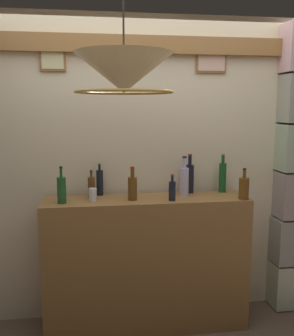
{
  "coord_description": "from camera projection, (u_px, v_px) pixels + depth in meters",
  "views": [
    {
      "loc": [
        -0.42,
        -2.13,
        1.8
      ],
      "look_at": [
        0.0,
        0.77,
        1.34
      ],
      "focal_mm": 41.23,
      "sensor_mm": 36.0,
      "label": 1
    }
  ],
  "objects": [
    {
      "name": "liquor_bottle_scotch",
      "position": [
        91.0,
        187.0,
        3.05
      ],
      "size": [
        0.06,
        0.06,
        0.22
      ],
      "color": "#5A3413",
      "rests_on": "bar_shelf_unit"
    },
    {
      "name": "liquor_bottle_port",
      "position": [
        172.0,
        190.0,
        2.97
      ],
      "size": [
        0.05,
        0.05,
        0.21
      ],
      "color": "black",
      "rests_on": "bar_shelf_unit"
    },
    {
      "name": "liquor_bottle_tequila",
      "position": [
        222.0,
        177.0,
        3.26
      ],
      "size": [
        0.06,
        0.06,
        0.33
      ],
      "color": "#194E24",
      "rests_on": "bar_shelf_unit"
    },
    {
      "name": "bar_shelf_unit",
      "position": [
        146.0,
        263.0,
        3.14
      ],
      "size": [
        1.62,
        0.4,
        1.09
      ],
      "primitive_type": "cube",
      "color": "olive",
      "rests_on": "ground"
    },
    {
      "name": "liquor_bottle_rum",
      "position": [
        190.0,
        178.0,
        3.23
      ],
      "size": [
        0.07,
        0.07,
        0.33
      ],
      "color": "black",
      "rests_on": "bar_shelf_unit"
    },
    {
      "name": "liquor_bottle_bourbon",
      "position": [
        132.0,
        187.0,
        2.98
      ],
      "size": [
        0.07,
        0.07,
        0.26
      ],
      "color": "brown",
      "rests_on": "bar_shelf_unit"
    },
    {
      "name": "panelled_rear_partition",
      "position": [
        142.0,
        161.0,
        3.29
      ],
      "size": [
        3.21,
        0.15,
        2.54
      ],
      "color": "beige",
      "rests_on": "ground"
    },
    {
      "name": "liquor_bottle_whiskey",
      "position": [
        100.0,
        182.0,
        3.14
      ],
      "size": [
        0.06,
        0.06,
        0.27
      ],
      "color": "black",
      "rests_on": "bar_shelf_unit"
    },
    {
      "name": "liquor_bottle_rye",
      "position": [
        244.0,
        188.0,
        3.01
      ],
      "size": [
        0.08,
        0.08,
        0.24
      ],
      "color": "brown",
      "rests_on": "bar_shelf_unit"
    },
    {
      "name": "glass_tumbler_rocks",
      "position": [
        93.0,
        195.0,
        2.96
      ],
      "size": [
        0.06,
        0.06,
        0.1
      ],
      "color": "silver",
      "rests_on": "bar_shelf_unit"
    },
    {
      "name": "pendant_lamp",
      "position": [
        124.0,
        74.0,
        2.28
      ],
      "size": [
        0.59,
        0.59,
        0.59
      ],
      "color": "beige"
    },
    {
      "name": "liquor_bottle_sherry",
      "position": [
        184.0,
        180.0,
        3.13
      ],
      "size": [
        0.07,
        0.07,
        0.32
      ],
      "color": "#BCB3D6",
      "rests_on": "bar_shelf_unit"
    },
    {
      "name": "liquor_bottle_vodka",
      "position": [
        62.0,
        190.0,
        2.88
      ],
      "size": [
        0.07,
        0.07,
        0.28
      ],
      "color": "#1C4D24",
      "rests_on": "bar_shelf_unit"
    }
  ]
}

